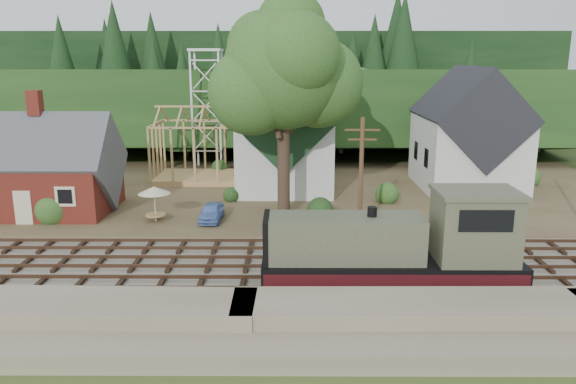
{
  "coord_description": "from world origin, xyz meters",
  "views": [
    {
      "loc": [
        2.52,
        -29.8,
        11.68
      ],
      "look_at": [
        2.34,
        6.0,
        3.0
      ],
      "focal_mm": 35.0,
      "sensor_mm": 36.0,
      "label": 1
    }
  ],
  "objects_px": {
    "car_blue": "(212,212)",
    "car_red": "(477,194)",
    "patio_set": "(154,192)",
    "locomotive": "(402,249)"
  },
  "relations": [
    {
      "from": "car_blue",
      "to": "car_red",
      "type": "relative_size",
      "value": 0.97
    },
    {
      "from": "car_red",
      "to": "patio_set",
      "type": "distance_m",
      "value": 25.41
    },
    {
      "from": "car_blue",
      "to": "patio_set",
      "type": "relative_size",
      "value": 1.47
    },
    {
      "from": "locomotive",
      "to": "car_red",
      "type": "relative_size",
      "value": 3.38
    },
    {
      "from": "car_blue",
      "to": "car_red",
      "type": "height_order",
      "value": "car_blue"
    },
    {
      "from": "locomotive",
      "to": "car_blue",
      "type": "relative_size",
      "value": 3.49
    },
    {
      "from": "car_blue",
      "to": "car_red",
      "type": "distance_m",
      "value": 21.49
    },
    {
      "from": "car_blue",
      "to": "car_red",
      "type": "xyz_separation_m",
      "value": [
        20.69,
        5.79,
        -0.1
      ]
    },
    {
      "from": "locomotive",
      "to": "car_red",
      "type": "xyz_separation_m",
      "value": [
        9.46,
        17.31,
        -1.42
      ]
    },
    {
      "from": "patio_set",
      "to": "car_red",
      "type": "bearing_deg",
      "value": 13.56
    }
  ]
}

